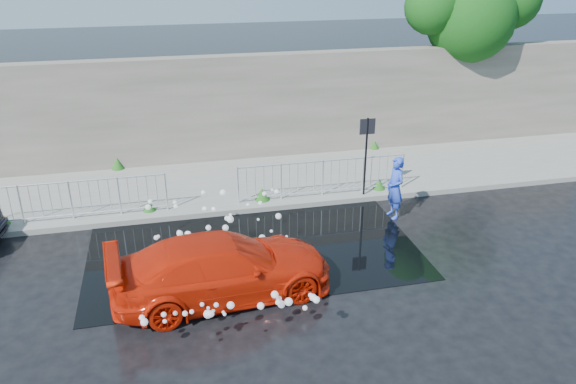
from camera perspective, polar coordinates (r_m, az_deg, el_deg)
The scene contains 13 objects.
ground at distance 13.26m, azimuth -5.06°, elevation -7.84°, with size 90.00×90.00×0.00m, color black.
pavement at distance 17.66m, azimuth -7.41°, elevation 0.74°, with size 30.00×4.00×0.15m, color gray.
curb at distance 15.84m, azimuth -6.63°, elevation -2.01°, with size 30.00×0.25×0.16m, color gray.
retaining_wall at distance 19.14m, azimuth -8.41°, elevation 8.30°, with size 30.00×0.60×3.50m, color #5A564B.
puddle at distance 14.17m, azimuth -3.64°, elevation -5.53°, with size 8.00×5.00×0.01m, color black.
sign_post at distance 16.23m, azimuth 7.97°, elevation 4.83°, with size 0.45×0.06×2.50m.
tree at distance 21.72m, azimuth 18.28°, elevation 16.90°, with size 5.04×3.18×6.27m.
railing_left at distance 16.04m, azimuth -21.22°, elevation -0.64°, with size 5.05×0.05×1.10m.
railing_right at distance 16.43m, azimuth 3.55°, elevation 1.58°, with size 5.05×0.05×1.10m.
weeds at distance 17.10m, azimuth -8.31°, elevation 0.79°, with size 12.17×3.93×0.38m.
water_spray at distance 12.83m, azimuth -6.74°, elevation -5.80°, with size 3.54×5.41×1.09m.
red_car at distance 12.05m, azimuth -6.65°, elevation -7.65°, with size 1.91×4.69×1.36m, color red.
person at distance 15.56m, azimuth 10.84°, elevation 0.42°, with size 0.64×0.42×1.75m, color blue.
Camera 1 is at (-1.39, -11.21, 6.94)m, focal length 35.00 mm.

